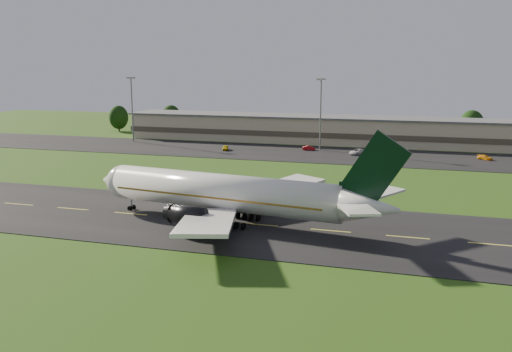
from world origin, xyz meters
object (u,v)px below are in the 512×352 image
(service_vehicle_b, at_px, (309,148))
(service_vehicle_d, at_px, (485,157))
(service_vehicle_c, at_px, (358,152))
(terminal, at_px, (334,130))
(light_mast_west, at_px, (132,102))
(service_vehicle_a, at_px, (225,148))
(light_mast_centre, at_px, (321,106))
(airliner, at_px, (228,193))

(service_vehicle_b, height_order, service_vehicle_d, service_vehicle_b)
(service_vehicle_d, bearing_deg, service_vehicle_c, 130.05)
(terminal, relative_size, service_vehicle_d, 35.78)
(light_mast_west, height_order, service_vehicle_a, light_mast_west)
(service_vehicle_b, relative_size, service_vehicle_c, 0.68)
(service_vehicle_b, bearing_deg, service_vehicle_c, -113.48)
(light_mast_centre, bearing_deg, airliner, -89.26)
(terminal, height_order, service_vehicle_c, terminal)
(service_vehicle_b, relative_size, service_vehicle_d, 0.91)
(service_vehicle_a, relative_size, service_vehicle_c, 0.75)
(service_vehicle_b, bearing_deg, service_vehicle_a, 99.60)
(airliner, distance_m, light_mast_west, 101.04)
(terminal, bearing_deg, light_mast_centre, -94.95)
(airliner, xyz_separation_m, terminal, (0.37, 96.30, -0.67))
(airliner, bearing_deg, terminal, 97.71)
(light_mast_west, xyz_separation_m, service_vehicle_c, (71.59, -5.91, -11.88))
(light_mast_centre, bearing_deg, terminal, 85.05)
(service_vehicle_a, height_order, service_vehicle_d, service_vehicle_a)
(airliner, relative_size, service_vehicle_c, 9.39)
(light_mast_centre, xyz_separation_m, service_vehicle_d, (43.97, -4.86, -12.05))
(light_mast_centre, distance_m, service_vehicle_d, 45.85)
(terminal, height_order, service_vehicle_b, terminal)
(service_vehicle_a, bearing_deg, airliner, -88.64)
(light_mast_west, xyz_separation_m, service_vehicle_d, (103.97, -4.86, -12.05))
(service_vehicle_b, height_order, service_vehicle_c, service_vehicle_c)
(light_mast_west, bearing_deg, service_vehicle_c, -4.72)
(terminal, xyz_separation_m, service_vehicle_c, (10.19, -22.09, -3.13))
(airliner, xyz_separation_m, service_vehicle_d, (42.93, 75.26, -3.97))
(light_mast_west, distance_m, service_vehicle_a, 37.43)
(light_mast_centre, bearing_deg, service_vehicle_c, -27.00)
(light_mast_west, distance_m, service_vehicle_d, 104.78)
(light_mast_centre, distance_m, service_vehicle_b, 12.49)
(terminal, xyz_separation_m, light_mast_west, (-61.40, -16.18, 8.75))
(light_mast_centre, height_order, service_vehicle_a, light_mast_centre)
(terminal, bearing_deg, service_vehicle_a, -137.27)
(terminal, height_order, light_mast_centre, light_mast_centre)
(light_mast_centre, relative_size, service_vehicle_b, 5.53)
(service_vehicle_a, bearing_deg, service_vehicle_b, -2.01)
(service_vehicle_a, bearing_deg, light_mast_west, 146.53)
(service_vehicle_a, bearing_deg, service_vehicle_c, -14.71)
(light_mast_centre, distance_m, service_vehicle_c, 17.62)
(airliner, bearing_deg, light_mast_centre, 98.67)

